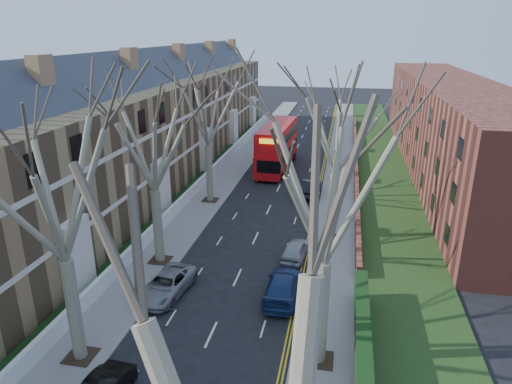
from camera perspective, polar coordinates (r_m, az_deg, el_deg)
The scene contains 16 objects.
pavement_left at distance 52.91m, azimuth -2.63°, elevation 3.08°, with size 3.00×102.00×0.12m, color slate.
pavement_right at distance 51.48m, azimuth 10.47°, elevation 2.29°, with size 3.00×102.00×0.12m, color slate.
terrace_left at distance 46.76m, azimuth -14.33°, elevation 7.19°, with size 9.70×78.00×13.60m.
flats_right at distance 55.34m, azimuth 22.92°, elevation 7.54°, with size 13.97×54.00×10.00m.
front_wall_left at distance 45.85m, azimuth -7.02°, elevation 1.04°, with size 0.30×78.00×1.00m.
grass_verge_right at distance 51.63m, azimuth 15.46°, elevation 2.05°, with size 6.00×102.00×0.06m.
tree_left_mid at distance 20.89m, azimuth -24.16°, elevation 2.40°, with size 10.50×10.50×14.71m.
tree_left_far at distance 29.40m, azimuth -13.09°, elevation 7.58°, with size 10.15×10.15×14.22m.
tree_left_dist at distance 40.43m, azimuth -6.19°, elevation 11.61°, with size 10.50×10.50×14.71m.
tree_right_mid at distance 19.07m, azimuth 9.14°, elevation 2.37°, with size 10.50×10.50×14.71m.
tree_right_far at distance 32.76m, azimuth 10.23°, elevation 8.98°, with size 10.15×10.15×14.22m.
double_decker_bus at distance 52.19m, azimuth 2.68°, elevation 5.59°, with size 3.41×12.15×5.00m.
car_left_far at distance 28.50m, azimuth -11.08°, elevation -11.28°, with size 2.20×4.78×1.33m, color gray.
car_right_near at distance 27.77m, azimuth 3.45°, elevation -11.66°, with size 2.03×4.99×1.45m, color navy.
car_right_mid at distance 32.20m, azimuth 5.02°, elevation -7.17°, with size 1.53×3.81×1.30m, color #96999E.
car_right_far at distance 44.27m, azimuth 6.67°, elevation 0.55°, with size 1.59×4.57×1.51m, color black.
Camera 1 is at (6.23, -10.22, 15.14)m, focal length 32.00 mm.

